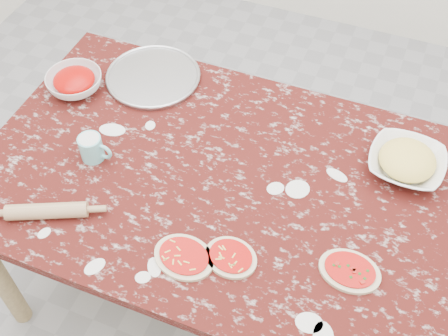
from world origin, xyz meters
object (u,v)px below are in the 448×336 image
sauce_bowl (75,83)px  cheese_bowl (406,163)px  flour_mug (92,148)px  rolling_pin (47,211)px  pizza_tray (153,77)px  worktable (224,193)px

sauce_bowl → cheese_bowl: sauce_bowl is taller
cheese_bowl → flour_mug: size_ratio=2.11×
flour_mug → rolling_pin: bearing=-92.5°
pizza_tray → cheese_bowl: (0.95, -0.10, 0.02)m
sauce_bowl → rolling_pin: (0.22, -0.52, -0.01)m
pizza_tray → flour_mug: 0.42m
sauce_bowl → flour_mug: 0.35m
flour_mug → rolling_pin: flour_mug is taller
worktable → rolling_pin: size_ratio=6.56×
sauce_bowl → cheese_bowl: size_ratio=0.84×
worktable → flour_mug: (-0.43, -0.08, 0.13)m
cheese_bowl → rolling_pin: bearing=-149.1°
pizza_tray → rolling_pin: size_ratio=1.41×
worktable → cheese_bowl: (0.53, 0.25, 0.11)m
sauce_bowl → flour_mug: size_ratio=1.77×
cheese_bowl → rolling_pin: (-0.97, -0.58, -0.01)m
sauce_bowl → flour_mug: bearing=-49.1°
pizza_tray → rolling_pin: (-0.02, -0.68, 0.02)m
cheese_bowl → flour_mug: bearing=-161.4°
pizza_tray → sauce_bowl: 0.29m
flour_mug → sauce_bowl: bearing=130.9°
worktable → rolling_pin: bearing=-143.0°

